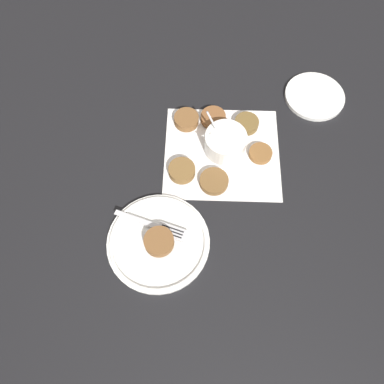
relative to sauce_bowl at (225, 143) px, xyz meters
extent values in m
plane|color=black|center=(0.03, 0.03, -0.03)|extent=(4.00, 4.00, 0.00)
cube|color=white|center=(0.00, 0.01, -0.03)|extent=(0.31, 0.29, 0.00)
cylinder|color=white|center=(0.00, 0.00, 0.00)|extent=(0.10, 0.10, 0.05)
cylinder|color=gold|center=(0.00, 0.00, -0.01)|extent=(0.09, 0.09, 0.03)
cone|color=white|center=(0.05, 0.00, 0.02)|extent=(0.02, 0.02, 0.02)
cylinder|color=silver|center=(0.03, -0.02, 0.03)|extent=(0.06, 0.04, 0.09)
cylinder|color=brown|center=(0.02, 0.10, -0.02)|extent=(0.07, 0.07, 0.02)
cylinder|color=brown|center=(0.11, -0.07, -0.01)|extent=(0.06, 0.06, 0.02)
cylinder|color=brown|center=(0.04, -0.08, -0.02)|extent=(0.06, 0.06, 0.02)
cylinder|color=brown|center=(0.10, 0.08, -0.01)|extent=(0.07, 0.07, 0.02)
cylinder|color=brown|center=(-0.05, -0.08, -0.01)|extent=(0.06, 0.06, 0.02)
cylinder|color=brown|center=(-0.09, 0.01, -0.02)|extent=(0.06, 0.06, 0.01)
cylinder|color=white|center=(0.12, 0.27, -0.02)|extent=(0.23, 0.23, 0.01)
torus|color=white|center=(0.12, 0.27, -0.02)|extent=(0.22, 0.22, 0.01)
cylinder|color=brown|center=(0.12, 0.27, 0.00)|extent=(0.07, 0.07, 0.02)
cube|color=silver|center=(0.18, 0.22, -0.01)|extent=(0.11, 0.03, 0.00)
cube|color=silver|center=(0.09, 0.24, -0.01)|extent=(0.07, 0.04, 0.00)
cube|color=black|center=(0.10, 0.25, -0.01)|extent=(0.05, 0.01, 0.00)
cube|color=black|center=(0.09, 0.24, -0.01)|extent=(0.05, 0.01, 0.00)
cube|color=black|center=(0.09, 0.23, -0.01)|extent=(0.05, 0.01, 0.00)
cylinder|color=white|center=(-0.23, -0.20, -0.02)|extent=(0.16, 0.16, 0.01)
camera|label=1|loc=(0.01, 0.50, 0.78)|focal=35.00mm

